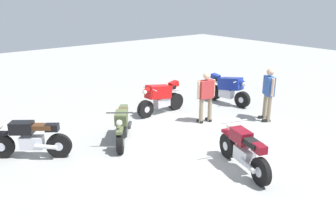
{
  "coord_description": "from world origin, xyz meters",
  "views": [
    {
      "loc": [
        5.75,
        6.42,
        4.0
      ],
      "look_at": [
        -0.18,
        -0.99,
        0.75
      ],
      "focal_mm": 37.18,
      "sensor_mm": 36.0,
      "label": 1
    }
  ],
  "objects_px": {
    "motorcycle_red_sportbike": "(161,97)",
    "motorcycle_black_cruiser": "(30,139)",
    "person_in_red_shirt": "(206,94)",
    "motorcycle_blue_sportbike": "(228,88)",
    "person_in_blue_shirt": "(268,91)",
    "motorcycle_maroon_cruiser": "(244,150)",
    "motorcycle_olive_vintage": "(122,126)"
  },
  "relations": [
    {
      "from": "motorcycle_red_sportbike",
      "to": "motorcycle_black_cruiser",
      "type": "bearing_deg",
      "value": 5.73
    },
    {
      "from": "person_in_red_shirt",
      "to": "motorcycle_blue_sportbike",
      "type": "bearing_deg",
      "value": -52.91
    },
    {
      "from": "person_in_red_shirt",
      "to": "person_in_blue_shirt",
      "type": "bearing_deg",
      "value": -109.69
    },
    {
      "from": "motorcycle_blue_sportbike",
      "to": "person_in_red_shirt",
      "type": "bearing_deg",
      "value": -71.8
    },
    {
      "from": "motorcycle_black_cruiser",
      "to": "person_in_blue_shirt",
      "type": "distance_m",
      "value": 7.32
    },
    {
      "from": "motorcycle_maroon_cruiser",
      "to": "person_in_red_shirt",
      "type": "relative_size",
      "value": 1.22
    },
    {
      "from": "motorcycle_olive_vintage",
      "to": "person_in_red_shirt",
      "type": "relative_size",
      "value": 1.0
    },
    {
      "from": "motorcycle_black_cruiser",
      "to": "person_in_red_shirt",
      "type": "height_order",
      "value": "person_in_red_shirt"
    },
    {
      "from": "motorcycle_black_cruiser",
      "to": "person_in_blue_shirt",
      "type": "height_order",
      "value": "person_in_blue_shirt"
    },
    {
      "from": "motorcycle_red_sportbike",
      "to": "motorcycle_black_cruiser",
      "type": "distance_m",
      "value": 4.74
    },
    {
      "from": "motorcycle_maroon_cruiser",
      "to": "motorcycle_black_cruiser",
      "type": "height_order",
      "value": "same"
    },
    {
      "from": "person_in_blue_shirt",
      "to": "motorcycle_red_sportbike",
      "type": "bearing_deg",
      "value": -17.88
    },
    {
      "from": "motorcycle_red_sportbike",
      "to": "motorcycle_maroon_cruiser",
      "type": "distance_m",
      "value": 4.62
    },
    {
      "from": "motorcycle_maroon_cruiser",
      "to": "person_in_red_shirt",
      "type": "distance_m",
      "value": 3.34
    },
    {
      "from": "motorcycle_olive_vintage",
      "to": "person_in_red_shirt",
      "type": "height_order",
      "value": "person_in_red_shirt"
    },
    {
      "from": "motorcycle_maroon_cruiser",
      "to": "motorcycle_black_cruiser",
      "type": "bearing_deg",
      "value": 62.32
    },
    {
      "from": "motorcycle_red_sportbike",
      "to": "person_in_red_shirt",
      "type": "distance_m",
      "value": 1.75
    },
    {
      "from": "motorcycle_olive_vintage",
      "to": "person_in_blue_shirt",
      "type": "bearing_deg",
      "value": 109.92
    },
    {
      "from": "motorcycle_black_cruiser",
      "to": "motorcycle_blue_sportbike",
      "type": "bearing_deg",
      "value": -142.38
    },
    {
      "from": "motorcycle_maroon_cruiser",
      "to": "motorcycle_olive_vintage",
      "type": "bearing_deg",
      "value": 41.2
    },
    {
      "from": "motorcycle_red_sportbike",
      "to": "person_in_red_shirt",
      "type": "bearing_deg",
      "value": 107.49
    },
    {
      "from": "motorcycle_blue_sportbike",
      "to": "person_in_red_shirt",
      "type": "xyz_separation_m",
      "value": [
        2.09,
        0.92,
        0.35
      ]
    },
    {
      "from": "motorcycle_olive_vintage",
      "to": "person_in_blue_shirt",
      "type": "distance_m",
      "value": 4.91
    },
    {
      "from": "motorcycle_olive_vintage",
      "to": "motorcycle_red_sportbike",
      "type": "relative_size",
      "value": 0.85
    },
    {
      "from": "motorcycle_red_sportbike",
      "to": "person_in_blue_shirt",
      "type": "bearing_deg",
      "value": 127.64
    },
    {
      "from": "person_in_blue_shirt",
      "to": "motorcycle_maroon_cruiser",
      "type": "bearing_deg",
      "value": 59.9
    },
    {
      "from": "motorcycle_maroon_cruiser",
      "to": "person_in_blue_shirt",
      "type": "height_order",
      "value": "person_in_blue_shirt"
    },
    {
      "from": "motorcycle_black_cruiser",
      "to": "person_in_blue_shirt",
      "type": "bearing_deg",
      "value": -158.6
    },
    {
      "from": "motorcycle_blue_sportbike",
      "to": "person_in_blue_shirt",
      "type": "xyz_separation_m",
      "value": [
        0.36,
        2.04,
        0.41
      ]
    },
    {
      "from": "motorcycle_maroon_cruiser",
      "to": "motorcycle_blue_sportbike",
      "type": "distance_m",
      "value": 5.32
    },
    {
      "from": "motorcycle_red_sportbike",
      "to": "motorcycle_maroon_cruiser",
      "type": "height_order",
      "value": "motorcycle_red_sportbike"
    },
    {
      "from": "motorcycle_black_cruiser",
      "to": "person_in_red_shirt",
      "type": "bearing_deg",
      "value": -152.28
    }
  ]
}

